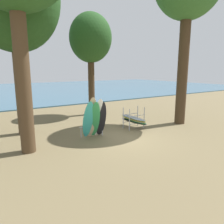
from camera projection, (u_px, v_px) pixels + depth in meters
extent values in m
plane|color=brown|center=(123.00, 139.00, 10.74)|extent=(80.00, 80.00, 0.00)
cube|color=#38607A|center=(18.00, 90.00, 34.48)|extent=(80.00, 36.00, 0.10)
cylinder|color=#4C3823|center=(22.00, 70.00, 8.44)|extent=(0.58, 0.58, 6.80)
cylinder|color=#42301E|center=(183.00, 66.00, 13.17)|extent=(0.64, 0.64, 7.32)
cylinder|color=#42301E|center=(91.00, 84.00, 16.11)|extent=(0.48, 0.48, 4.70)
ellipsoid|color=#234C1E|center=(91.00, 38.00, 15.45)|extent=(3.08, 3.08, 3.54)
cylinder|color=brown|center=(20.00, 84.00, 11.11)|extent=(0.56, 0.56, 5.42)
ellipsoid|color=#38B2AD|center=(88.00, 120.00, 10.51)|extent=(0.65, 0.98, 1.98)
ellipsoid|color=#C6B289|center=(91.00, 118.00, 10.57)|extent=(0.72, 1.01, 2.17)
ellipsoid|color=#339E56|center=(95.00, 120.00, 10.67)|extent=(0.78, 1.09, 1.94)
ellipsoid|color=white|center=(98.00, 118.00, 10.73)|extent=(0.67, 1.03, 2.08)
ellipsoid|color=black|center=(101.00, 119.00, 10.82)|extent=(0.72, 0.95, 1.93)
cylinder|color=#9EA0A5|center=(81.00, 133.00, 10.87)|extent=(0.04, 0.04, 0.55)
cylinder|color=#9EA0A5|center=(102.00, 130.00, 11.28)|extent=(0.04, 0.04, 0.55)
cylinder|color=#9EA0A5|center=(92.00, 126.00, 11.02)|extent=(1.28, 0.30, 0.04)
cylinder|color=#9EA0A5|center=(129.00, 120.00, 12.11)|extent=(0.05, 0.05, 1.25)
cylinder|color=#9EA0A5|center=(144.00, 117.00, 12.70)|extent=(0.05, 0.05, 1.25)
cylinder|color=#9EA0A5|center=(123.00, 118.00, 12.60)|extent=(0.05, 0.05, 1.25)
cylinder|color=#9EA0A5|center=(138.00, 116.00, 13.19)|extent=(0.05, 0.05, 1.25)
cylinder|color=#9EA0A5|center=(137.00, 123.00, 12.46)|extent=(1.10, 0.04, 0.04)
cylinder|color=#9EA0A5|center=(137.00, 116.00, 12.37)|extent=(1.10, 0.04, 0.04)
cylinder|color=#9EA0A5|center=(131.00, 121.00, 12.95)|extent=(1.10, 0.04, 0.04)
cylinder|color=#9EA0A5|center=(131.00, 114.00, 12.86)|extent=(1.10, 0.04, 0.04)
ellipsoid|color=black|center=(134.00, 121.00, 12.69)|extent=(0.64, 2.13, 0.06)
ellipsoid|color=#339E56|center=(134.00, 120.00, 12.71)|extent=(0.60, 2.12, 0.06)
ellipsoid|color=white|center=(134.00, 119.00, 12.68)|extent=(0.60, 2.12, 0.06)
ellipsoid|color=yellow|center=(133.00, 119.00, 12.63)|extent=(0.58, 2.12, 0.06)
ellipsoid|color=gray|center=(133.00, 118.00, 12.62)|extent=(0.52, 2.10, 0.06)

